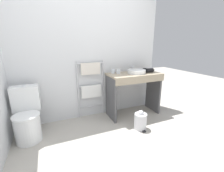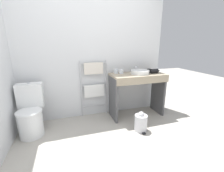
{
  "view_description": "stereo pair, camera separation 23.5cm",
  "coord_description": "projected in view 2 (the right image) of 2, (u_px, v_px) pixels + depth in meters",
  "views": [
    {
      "loc": [
        -0.72,
        -1.26,
        1.4
      ],
      "look_at": [
        0.18,
        0.81,
        0.76
      ],
      "focal_mm": 24.0,
      "sensor_mm": 36.0,
      "label": 1
    },
    {
      "loc": [
        -0.5,
        -1.35,
        1.4
      ],
      "look_at": [
        0.18,
        0.81,
        0.76
      ],
      "focal_mm": 24.0,
      "sensor_mm": 36.0,
      "label": 2
    }
  ],
  "objects": [
    {
      "name": "cup_near_edge",
      "position": [
        121.0,
        71.0,
        2.84
      ],
      "size": [
        0.08,
        0.08,
        0.08
      ],
      "color": "silver",
      "rests_on": "vanity_counter"
    },
    {
      "name": "sink_basin",
      "position": [
        140.0,
        72.0,
        2.83
      ],
      "size": [
        0.35,
        0.35,
        0.07
      ],
      "color": "white",
      "rests_on": "vanity_counter"
    },
    {
      "name": "cup_near_wall",
      "position": [
        116.0,
        71.0,
        2.87
      ],
      "size": [
        0.08,
        0.08,
        0.08
      ],
      "color": "silver",
      "rests_on": "vanity_counter"
    },
    {
      "name": "wall_back",
      "position": [
        92.0,
        55.0,
        2.84
      ],
      "size": [
        2.88,
        0.12,
        2.38
      ],
      "primitive_type": "cube",
      "color": "silver",
      "rests_on": "ground_plane"
    },
    {
      "name": "faucet",
      "position": [
        136.0,
        68.0,
        2.99
      ],
      "size": [
        0.02,
        0.1,
        0.12
      ],
      "color": "silver",
      "rests_on": "vanity_counter"
    },
    {
      "name": "ground_plane",
      "position": [
        118.0,
        167.0,
        1.76
      ],
      "size": [
        12.0,
        12.0,
        0.0
      ],
      "primitive_type": "plane",
      "color": "#A8A399"
    },
    {
      "name": "towel_radiator",
      "position": [
        94.0,
        82.0,
        2.87
      ],
      "size": [
        0.52,
        0.06,
        1.1
      ],
      "color": "silver",
      "rests_on": "ground_plane"
    },
    {
      "name": "vanity_counter",
      "position": [
        137.0,
        87.0,
        2.91
      ],
      "size": [
        1.02,
        0.53,
        0.85
      ],
      "color": "gray",
      "rests_on": "ground_plane"
    },
    {
      "name": "hair_dryer",
      "position": [
        154.0,
        71.0,
        2.91
      ],
      "size": [
        0.21,
        0.19,
        0.08
      ],
      "color": "black",
      "rests_on": "vanity_counter"
    },
    {
      "name": "toilet",
      "position": [
        31.0,
        113.0,
        2.36
      ],
      "size": [
        0.39,
        0.52,
        0.8
      ],
      "color": "white",
      "rests_on": "ground_plane"
    },
    {
      "name": "trash_bin",
      "position": [
        141.0,
        122.0,
        2.47
      ],
      "size": [
        0.21,
        0.24,
        0.34
      ],
      "color": "silver",
      "rests_on": "ground_plane"
    }
  ]
}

